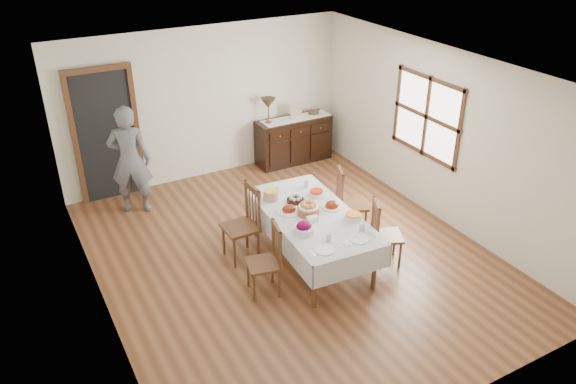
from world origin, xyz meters
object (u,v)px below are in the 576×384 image
chair_left_near (267,260)px  chair_right_far (349,201)px  dining_table (312,220)px  table_lamp (268,104)px  chair_right_near (384,233)px  person (129,156)px  sideboard (294,140)px  chair_left_far (244,223)px

chair_left_near → chair_right_far: (1.68, 0.70, 0.04)m
dining_table → table_lamp: bearing=76.9°
chair_right_near → chair_right_far: chair_right_far is taller
person → table_lamp: size_ratio=4.01×
person → table_lamp: bearing=-146.8°
dining_table → chair_right_far: bearing=27.3°
chair_right_near → table_lamp: size_ratio=2.02×
sideboard → person: bearing=-172.6°
chair_left_near → dining_table: bearing=123.4°
chair_right_far → sideboard: bearing=11.7°
chair_right_far → sideboard: (0.53, 2.56, -0.10)m
table_lamp → sideboard: bearing=-3.3°
chair_left_far → sideboard: size_ratio=0.76×
dining_table → sideboard: (1.38, 2.94, -0.22)m
dining_table → chair_left_near: bearing=-155.3°
chair_left_far → chair_right_near: bearing=55.8°
chair_right_far → table_lamp: size_ratio=2.23×
table_lamp → chair_left_near: bearing=-117.5°
chair_left_near → chair_left_far: chair_left_far is taller
chair_left_near → table_lamp: table_lamp is taller
chair_right_far → dining_table: bearing=137.3°
chair_right_far → table_lamp: 2.68m
chair_left_far → person: size_ratio=0.57×
chair_right_far → table_lamp: table_lamp is taller
dining_table → sideboard: bearing=68.3°
dining_table → chair_left_far: size_ratio=2.06×
dining_table → chair_right_near: (0.82, -0.50, -0.17)m
dining_table → chair_left_far: (-0.75, 0.52, -0.10)m
chair_left_near → chair_right_near: size_ratio=1.01×
chair_left_near → chair_right_near: chair_left_near is taller
dining_table → chair_left_near: (-0.83, -0.32, -0.16)m
chair_right_near → table_lamp: table_lamp is taller
chair_left_near → table_lamp: size_ratio=2.05×
sideboard → person: person is taller
chair_left_near → chair_left_far: 0.85m
chair_right_near → sideboard: size_ratio=0.66×
person → chair_left_far: bearing=139.2°
person → chair_right_far: bearing=163.5°
dining_table → chair_right_near: 0.97m
chair_left_near → sideboard: size_ratio=0.67×
chair_left_far → sideboard: (2.13, 2.42, -0.11)m
dining_table → table_lamp: 3.15m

